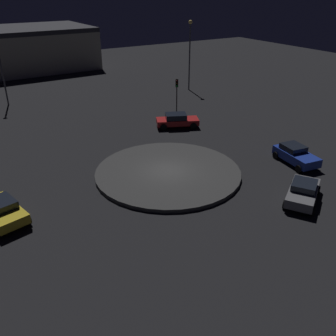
# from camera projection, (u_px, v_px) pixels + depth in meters

# --- Properties ---
(ground_plane) EXTENTS (119.28, 119.28, 0.00)m
(ground_plane) POSITION_uv_depth(u_px,v_px,m) (168.00, 174.00, 28.95)
(ground_plane) COLOR black
(roundabout_island) EXTENTS (11.24, 11.24, 0.31)m
(roundabout_island) POSITION_uv_depth(u_px,v_px,m) (168.00, 172.00, 28.89)
(roundabout_island) COLOR #383838
(roundabout_island) RESTS_ON ground_plane
(car_yellow) EXTENTS (2.84, 4.21, 1.42)m
(car_yellow) POSITION_uv_depth(u_px,v_px,m) (1.00, 211.00, 22.92)
(car_yellow) COLOR gold
(car_yellow) RESTS_ON ground_plane
(car_grey) EXTENTS (4.33, 3.62, 1.38)m
(car_grey) POSITION_uv_depth(u_px,v_px,m) (303.00, 192.00, 25.08)
(car_grey) COLOR slate
(car_grey) RESTS_ON ground_plane
(car_red) EXTENTS (4.59, 3.35, 1.44)m
(car_red) POSITION_uv_depth(u_px,v_px,m) (177.00, 120.00, 38.01)
(car_red) COLOR red
(car_red) RESTS_ON ground_plane
(car_blue) EXTENTS (2.46, 4.14, 1.46)m
(car_blue) POSITION_uv_depth(u_px,v_px,m) (296.00, 155.00, 30.37)
(car_blue) COLOR #1E38A5
(car_blue) RESTS_ON ground_plane
(traffic_light_northeast) EXTENTS (0.37, 0.39, 3.89)m
(traffic_light_northeast) POSITION_uv_depth(u_px,v_px,m) (177.00, 89.00, 41.29)
(traffic_light_northeast) COLOR #2D2D2D
(traffic_light_northeast) RESTS_ON ground_plane
(streetlamp_northeast) EXTENTS (0.52, 0.52, 9.06)m
(streetlamp_northeast) POSITION_uv_depth(u_px,v_px,m) (190.00, 46.00, 49.27)
(streetlamp_northeast) COLOR #4C4C51
(streetlamp_northeast) RESTS_ON ground_plane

